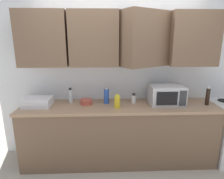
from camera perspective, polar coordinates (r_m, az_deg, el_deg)
The scene contains 11 objects.
wall_back_with_cabinets at distance 2.86m, azimuth 1.96°, elevation 9.90°, with size 3.70×0.62×2.60m.
counter_run at distance 2.96m, azimuth 2.10°, elevation -12.85°, with size 2.83×0.63×0.90m.
microwave at distance 2.89m, azimuth 15.88°, elevation -1.52°, with size 0.48×0.37×0.28m.
dish_rack at distance 2.91m, azimuth -21.26°, elevation -3.51°, with size 0.38×0.30×0.12m, color silver.
bottle_spice_jar at distance 3.23m, azimuth 21.18°, elevation -1.22°, with size 0.06×0.06×0.19m.
bottle_yellow_mustard at distance 2.65m, azimuth 1.57°, elevation -3.63°, with size 0.08×0.08×0.18m.
bottle_blue_cleaner at distance 2.82m, azimuth -1.66°, elevation -1.96°, with size 0.08×0.08×0.24m.
bottle_white_jar at distance 2.87m, azimuth 6.47°, elevation -2.70°, with size 0.06×0.06×0.14m.
bottle_clear_tall at distance 2.94m, azimuth -12.26°, elevation -1.79°, with size 0.06×0.06×0.22m.
bottle_soy_dark at distance 3.07m, azimuth 26.63°, elevation -1.76°, with size 0.06×0.06×0.27m.
bowl_ceramic_small at distance 2.84m, azimuth -7.67°, elevation -3.61°, with size 0.18×0.18×0.07m, color #B24C3D.
Camera 1 is at (-0.21, -2.92, 1.82)m, focal length 30.68 mm.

